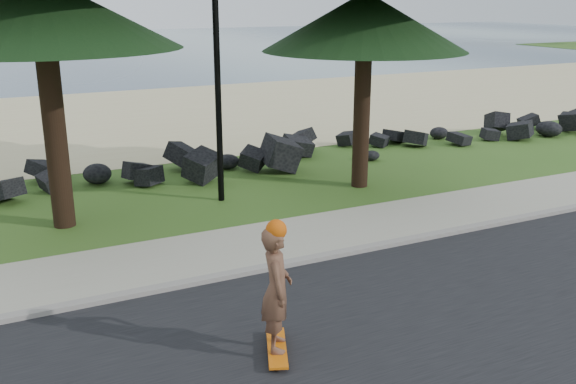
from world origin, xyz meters
name	(u,v)px	position (x,y,z in m)	size (l,w,h in m)	color
ground	(280,247)	(0.00, 0.00, 0.00)	(160.00, 160.00, 0.00)	#355D1D
road	(429,364)	(0.00, -4.50, 0.01)	(160.00, 7.00, 0.02)	black
kerb	(302,261)	(0.00, -0.90, 0.05)	(160.00, 0.20, 0.10)	gray
sidewalk	(276,241)	(0.00, 0.20, 0.04)	(160.00, 2.00, 0.08)	#9E9984
beach_sand	(119,119)	(0.00, 14.50, 0.01)	(160.00, 15.00, 0.01)	#C4B582
ocean	(32,49)	(0.00, 51.00, 0.00)	(160.00, 58.00, 0.01)	#324B60
seawall_boulders	(190,175)	(0.00, 5.60, 0.00)	(60.00, 2.40, 1.10)	black
lamp_post	(216,15)	(0.00, 3.20, 4.13)	(0.25, 0.14, 8.14)	black
skateboarder	(277,289)	(-1.66, -3.41, 0.94)	(0.60, 1.02, 1.87)	#DA640C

